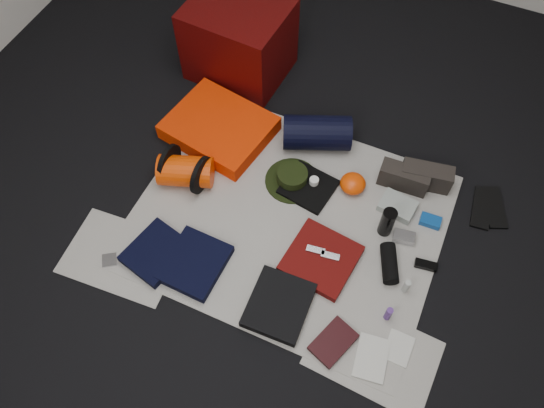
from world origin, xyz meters
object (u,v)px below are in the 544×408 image
at_px(water_bottle, 387,222).
at_px(red_cabinet, 239,40).
at_px(sleeping_pad, 219,128).
at_px(stuff_sack, 186,171).
at_px(navy_duffel, 317,133).
at_px(compact_camera, 404,237).
at_px(paperback_book, 333,342).

bearing_deg(water_bottle, red_cabinet, 147.87).
relative_size(sleeping_pad, stuff_sack, 1.93).
bearing_deg(water_bottle, sleeping_pad, 168.03).
height_order(navy_duffel, compact_camera, navy_duffel).
xyz_separation_m(water_bottle, paperback_book, (-0.03, -0.68, -0.08)).
height_order(red_cabinet, sleeping_pad, red_cabinet).
distance_m(red_cabinet, stuff_sack, 0.92).
bearing_deg(water_bottle, stuff_sack, -172.80).
relative_size(red_cabinet, water_bottle, 3.07).
xyz_separation_m(red_cabinet, stuff_sack, (0.10, -0.90, -0.15)).
bearing_deg(navy_duffel, sleeping_pad, 173.70).
xyz_separation_m(sleeping_pad, water_bottle, (1.09, -0.23, 0.04)).
xyz_separation_m(sleeping_pad, compact_camera, (1.20, -0.24, -0.03)).
height_order(water_bottle, compact_camera, water_bottle).
distance_m(red_cabinet, sleeping_pad, 0.57).
distance_m(sleeping_pad, paperback_book, 1.40).
relative_size(red_cabinet, navy_duffel, 1.50).
distance_m(water_bottle, paperback_book, 0.68).
bearing_deg(sleeping_pad, navy_duffel, 16.21).
xyz_separation_m(stuff_sack, water_bottle, (1.11, 0.14, 0.01)).
bearing_deg(navy_duffel, compact_camera, -53.98).
height_order(red_cabinet, navy_duffel, red_cabinet).
bearing_deg(sleeping_pad, water_bottle, -11.97).
relative_size(sleeping_pad, paperback_book, 2.63).
xyz_separation_m(red_cabinet, water_bottle, (1.21, -0.76, -0.14)).
distance_m(stuff_sack, compact_camera, 1.23).
relative_size(stuff_sack, navy_duffel, 0.77).
bearing_deg(red_cabinet, water_bottle, -28.55).
relative_size(compact_camera, paperback_book, 0.51).
height_order(water_bottle, paperback_book, water_bottle).
bearing_deg(stuff_sack, sleeping_pad, 87.82).
bearing_deg(compact_camera, sleeping_pad, 159.39).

